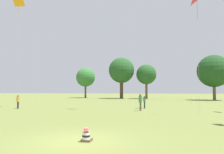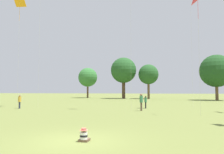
% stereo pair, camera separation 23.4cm
% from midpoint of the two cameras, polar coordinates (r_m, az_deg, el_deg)
% --- Properties ---
extents(ground_plane, '(300.00, 300.00, 0.00)m').
position_cam_midpoint_polar(ground_plane, '(10.12, -9.81, -16.05)').
color(ground_plane, olive).
extents(seated_toddler, '(0.42, 0.52, 0.59)m').
position_cam_midpoint_polar(seated_toddler, '(9.84, -7.44, -15.00)').
color(seated_toddler, brown).
rests_on(seated_toddler, ground).
extents(person_standing_1, '(0.37, 0.37, 1.86)m').
position_cam_midpoint_polar(person_standing_1, '(24.00, 7.15, -6.10)').
color(person_standing_1, brown).
rests_on(person_standing_1, ground).
extents(person_standing_2, '(0.52, 0.52, 1.67)m').
position_cam_midpoint_polar(person_standing_2, '(28.97, -23.55, -5.65)').
color(person_standing_2, '#282D42').
rests_on(person_standing_2, ground).
extents(person_standing_4, '(0.38, 0.38, 1.54)m').
position_cam_midpoint_polar(person_standing_4, '(27.31, 8.24, -6.18)').
color(person_standing_4, black).
rests_on(person_standing_4, ground).
extents(kite_1, '(1.32, 1.00, 12.83)m').
position_cam_midpoint_polar(kite_1, '(28.37, -23.48, 17.10)').
color(kite_1, orange).
rests_on(kite_1, ground).
extents(distant_tree_0, '(7.35, 7.35, 10.31)m').
position_cam_midpoint_polar(distant_tree_0, '(54.65, 24.92, 1.42)').
color(distant_tree_0, brown).
rests_on(distant_tree_0, ground).
extents(distant_tree_1, '(5.36, 5.36, 9.21)m').
position_cam_midpoint_polar(distant_tree_1, '(59.32, 8.83, 0.64)').
color(distant_tree_1, brown).
rests_on(distant_tree_1, ground).
extents(distant_tree_2, '(7.01, 7.01, 11.28)m').
position_cam_midpoint_polar(distant_tree_2, '(60.14, 2.37, 1.71)').
color(distant_tree_2, '#473323').
rests_on(distant_tree_2, ground).
extents(distant_tree_3, '(5.72, 5.72, 9.06)m').
position_cam_midpoint_polar(distant_tree_3, '(66.39, -7.02, -0.09)').
color(distant_tree_3, brown).
rests_on(distant_tree_3, ground).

